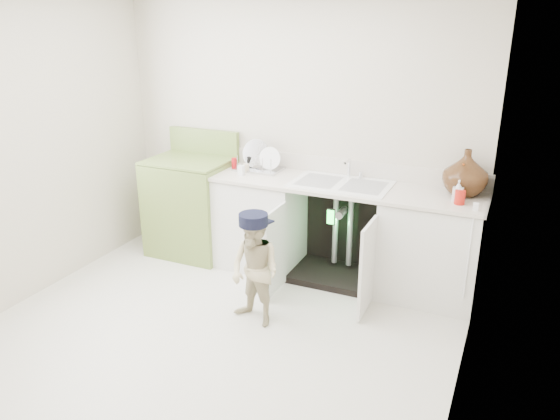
% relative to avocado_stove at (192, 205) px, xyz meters
% --- Properties ---
extents(ground, '(3.50, 3.50, 0.00)m').
position_rel_avocado_stove_xyz_m(ground, '(0.99, -1.18, -0.50)').
color(ground, '#BAB2A3').
rests_on(ground, ground).
extents(room_shell, '(6.00, 5.50, 1.26)m').
position_rel_avocado_stove_xyz_m(room_shell, '(0.99, -1.18, 0.75)').
color(room_shell, beige).
rests_on(room_shell, ground).
extents(counter_run, '(2.44, 1.02, 1.28)m').
position_rel_avocado_stove_xyz_m(counter_run, '(1.59, 0.03, -0.01)').
color(counter_run, silver).
rests_on(counter_run, ground).
extents(avocado_stove, '(0.78, 0.65, 1.21)m').
position_rel_avocado_stove_xyz_m(avocado_stove, '(0.00, 0.00, 0.00)').
color(avocado_stove, olive).
rests_on(avocado_stove, ground).
extents(repair_worker, '(0.66, 0.88, 0.90)m').
position_rel_avocado_stove_xyz_m(repair_worker, '(1.19, -0.97, -0.04)').
color(repair_worker, '#C5B78D').
rests_on(repair_worker, ground).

